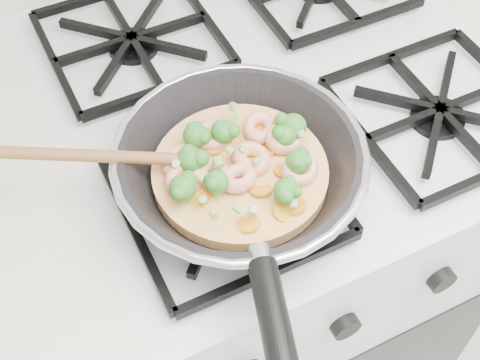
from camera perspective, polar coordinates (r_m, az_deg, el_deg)
name	(u,v)px	position (r m, az deg, el deg)	size (l,w,h in m)	color
stove	(268,253)	(1.26, 2.36, -6.23)	(0.60, 0.60, 0.92)	white
skillet	(239,169)	(0.74, -0.07, 0.98)	(0.41, 0.43, 0.08)	black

